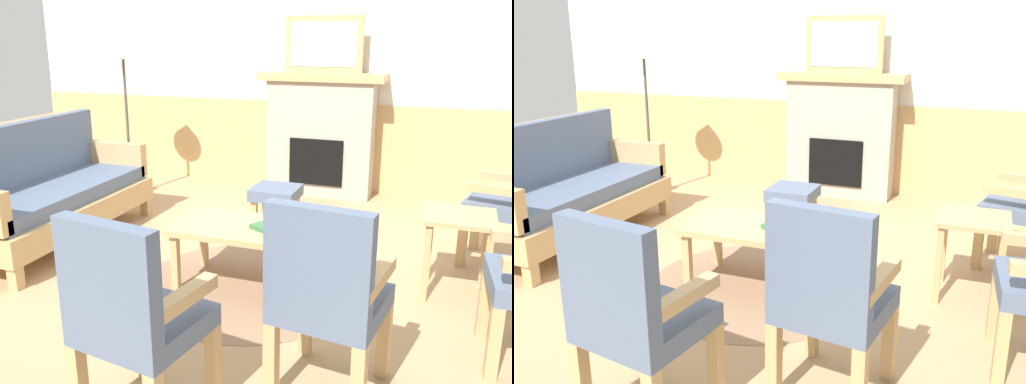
# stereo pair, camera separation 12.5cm
# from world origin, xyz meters

# --- Properties ---
(ground_plane) EXTENTS (14.00, 14.00, 0.00)m
(ground_plane) POSITION_xyz_m (0.00, 0.00, 0.00)
(ground_plane) COLOR tan
(wall_back) EXTENTS (7.20, 0.14, 2.70)m
(wall_back) POSITION_xyz_m (0.00, 2.60, 1.31)
(wall_back) COLOR white
(wall_back) RESTS_ON ground_plane
(fireplace) EXTENTS (1.30, 0.44, 1.28)m
(fireplace) POSITION_xyz_m (0.00, 2.35, 0.65)
(fireplace) COLOR #A39989
(fireplace) RESTS_ON ground_plane
(framed_picture) EXTENTS (0.80, 0.04, 0.56)m
(framed_picture) POSITION_xyz_m (0.00, 2.35, 1.56)
(framed_picture) COLOR tan
(framed_picture) RESTS_ON fireplace
(couch) EXTENTS (0.70, 1.80, 0.98)m
(couch) POSITION_xyz_m (-1.72, 0.20, 0.40)
(couch) COLOR tan
(couch) RESTS_ON ground_plane
(coffee_table) EXTENTS (0.96, 0.56, 0.44)m
(coffee_table) POSITION_xyz_m (0.08, -0.07, 0.39)
(coffee_table) COLOR tan
(coffee_table) RESTS_ON ground_plane
(round_rug) EXTENTS (1.52, 1.52, 0.01)m
(round_rug) POSITION_xyz_m (0.08, -0.07, 0.00)
(round_rug) COLOR #896B51
(round_rug) RESTS_ON ground_plane
(book_on_table) EXTENTS (0.27, 0.24, 0.03)m
(book_on_table) POSITION_xyz_m (0.26, -0.10, 0.46)
(book_on_table) COLOR #33663D
(book_on_table) RESTS_ON coffee_table
(footstool) EXTENTS (0.40, 0.40, 0.36)m
(footstool) POSITION_xyz_m (-0.11, 1.17, 0.28)
(footstool) COLOR tan
(footstool) RESTS_ON ground_plane
(armchair_front_left) EXTENTS (0.55, 0.55, 0.98)m
(armchair_front_left) POSITION_xyz_m (0.12, -1.51, 0.54)
(armchair_front_left) COLOR tan
(armchair_front_left) RESTS_ON ground_plane
(armchair_front_center) EXTENTS (0.54, 0.54, 0.98)m
(armchair_front_center) POSITION_xyz_m (0.85, -1.04, 0.54)
(armchair_front_center) COLOR tan
(armchair_front_center) RESTS_ON ground_plane
(side_table) EXTENTS (0.44, 0.44, 0.55)m
(side_table) POSITION_xyz_m (1.41, 0.31, 0.43)
(side_table) COLOR tan
(side_table) RESTS_ON ground_plane
(floor_lamp_by_couch) EXTENTS (0.36, 0.36, 1.68)m
(floor_lamp_by_couch) POSITION_xyz_m (-1.86, 1.57, 1.45)
(floor_lamp_by_couch) COLOR #332D28
(floor_lamp_by_couch) RESTS_ON ground_plane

